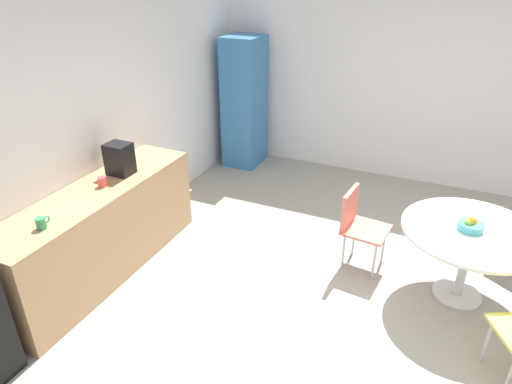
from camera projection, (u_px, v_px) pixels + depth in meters
name	position (u px, v px, depth m)	size (l,w,h in m)	color
ground_plane	(378.00, 311.00, 4.05)	(6.00, 6.00, 0.00)	#9E998E
wall_back	(95.00, 128.00, 4.55)	(6.00, 0.10, 2.60)	silver
wall_side_right	(434.00, 90.00, 5.88)	(0.10, 6.00, 2.60)	silver
counter_block	(101.00, 231.00, 4.40)	(2.30, 0.60, 0.90)	tan
locker_cabinet	(244.00, 103.00, 6.61)	(0.60, 0.50, 1.89)	#3372B2
round_table	(470.00, 241.00, 3.95)	(1.21, 1.21, 0.73)	silver
chair_coral	(357.00, 220.00, 4.45)	(0.46, 0.46, 0.83)	silver
fruit_bowl	(471.00, 225.00, 3.87)	(0.22, 0.22, 0.13)	teal
mug_white	(41.00, 223.00, 3.58)	(0.13, 0.08, 0.09)	#338C59
mug_green	(102.00, 182.00, 4.25)	(0.13, 0.08, 0.09)	#D84C4C
coffee_maker	(120.00, 159.00, 4.45)	(0.20, 0.24, 0.32)	black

